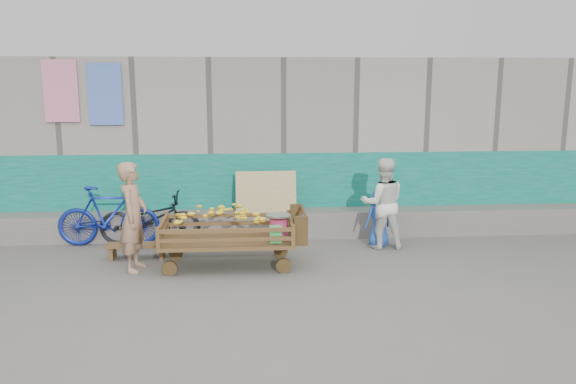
{
  "coord_description": "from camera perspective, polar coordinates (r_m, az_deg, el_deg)",
  "views": [
    {
      "loc": [
        -0.01,
        -6.9,
        2.61
      ],
      "look_at": [
        0.59,
        1.2,
        1.0
      ],
      "focal_mm": 35.0,
      "sensor_mm": 36.0,
      "label": 1
    }
  ],
  "objects": [
    {
      "name": "banana_cart",
      "position": [
        8.0,
        -6.46,
        -3.48
      ],
      "size": [
        2.05,
        0.93,
        0.87
      ],
      "color": "#55371D",
      "rests_on": "ground"
    },
    {
      "name": "bench",
      "position": [
        8.7,
        -15.06,
        -5.49
      ],
      "size": [
        0.91,
        0.27,
        0.23
      ],
      "color": "#55371D",
      "rests_on": "ground"
    },
    {
      "name": "woman",
      "position": [
        8.95,
        9.6,
        -1.14
      ],
      "size": [
        0.72,
        0.58,
        1.44
      ],
      "primitive_type": "imported",
      "rotation": [
        0.0,
        0.0,
        3.1
      ],
      "color": "white",
      "rests_on": "ground"
    },
    {
      "name": "child",
      "position": [
        9.06,
        9.19,
        -2.66
      ],
      "size": [
        0.52,
        0.42,
        0.92
      ],
      "primitive_type": "imported",
      "rotation": [
        0.0,
        0.0,
        3.46
      ],
      "color": "#2450AB",
      "rests_on": "ground"
    },
    {
      "name": "bicycle_dark",
      "position": [
        9.35,
        -13.84,
        -2.63
      ],
      "size": [
        1.64,
        0.63,
        0.85
      ],
      "primitive_type": "imported",
      "rotation": [
        0.0,
        0.0,
        1.53
      ],
      "color": "black",
      "rests_on": "ground"
    },
    {
      "name": "bicycle_blue",
      "position": [
        9.43,
        -17.77,
        -2.35
      ],
      "size": [
        1.62,
        0.47,
        0.97
      ],
      "primitive_type": "imported",
      "rotation": [
        0.0,
        0.0,
        1.56
      ],
      "color": "navy",
      "rests_on": "ground"
    },
    {
      "name": "building_wall",
      "position": [
        11.01,
        -4.18,
        5.22
      ],
      "size": [
        12.0,
        3.5,
        3.0
      ],
      "color": "gray",
      "rests_on": "ground"
    },
    {
      "name": "ground",
      "position": [
        7.38,
        -3.94,
        -9.54
      ],
      "size": [
        80.0,
        80.0,
        0.0
      ],
      "primitive_type": "plane",
      "color": "#5E5C55",
      "rests_on": "ground"
    },
    {
      "name": "vendor_man",
      "position": [
        8.04,
        -15.44,
        -2.45
      ],
      "size": [
        0.42,
        0.59,
        1.53
      ],
      "primitive_type": "imported",
      "rotation": [
        0.0,
        0.0,
        1.47
      ],
      "color": "#A3775B",
      "rests_on": "ground"
    }
  ]
}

